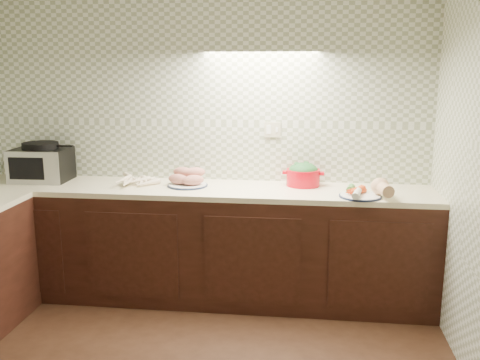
# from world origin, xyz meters

# --- Properties ---
(room) EXTENTS (3.60, 3.60, 2.60)m
(room) POSITION_xyz_m (0.00, 0.00, 1.63)
(room) COLOR black
(room) RESTS_ON ground
(counter) EXTENTS (3.60, 3.60, 0.90)m
(counter) POSITION_xyz_m (-0.68, 0.68, 0.45)
(counter) COLOR black
(counter) RESTS_ON ground
(toaster_oven) EXTENTS (0.45, 0.35, 0.31)m
(toaster_oven) POSITION_xyz_m (-1.31, 1.58, 1.05)
(toaster_oven) COLOR black
(toaster_oven) RESTS_ON counter
(parsnip_pile) EXTENTS (0.34, 0.38, 0.08)m
(parsnip_pile) POSITION_xyz_m (-0.55, 1.54, 0.93)
(parsnip_pile) COLOR #F6E3C3
(parsnip_pile) RESTS_ON counter
(sweet_potato_plate) EXTENTS (0.32, 0.31, 0.14)m
(sweet_potato_plate) POSITION_xyz_m (-0.09, 1.54, 0.95)
(sweet_potato_plate) COLOR #141D3A
(sweet_potato_plate) RESTS_ON counter
(onion_bowl) EXTENTS (0.14, 0.14, 0.10)m
(onion_bowl) POSITION_xyz_m (-0.09, 1.65, 0.94)
(onion_bowl) COLOR black
(onion_bowl) RESTS_ON counter
(dutch_oven) EXTENTS (0.32, 0.27, 0.18)m
(dutch_oven) POSITION_xyz_m (0.80, 1.66, 0.99)
(dutch_oven) COLOR red
(dutch_oven) RESTS_ON counter
(veg_plate) EXTENTS (0.36, 0.32, 0.14)m
(veg_plate) POSITION_xyz_m (1.27, 1.35, 0.95)
(veg_plate) COLOR #141D3A
(veg_plate) RESTS_ON counter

